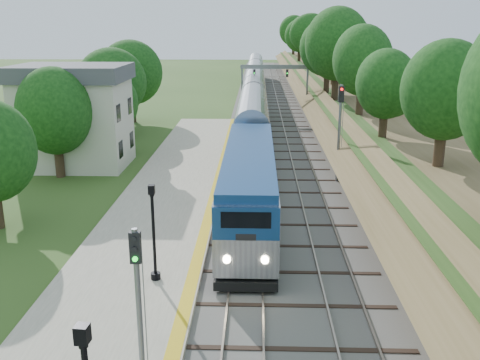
{
  "coord_description": "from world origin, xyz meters",
  "views": [
    {
      "loc": [
        0.42,
        -11.29,
        11.09
      ],
      "look_at": [
        -0.5,
        16.83,
        2.8
      ],
      "focal_mm": 40.0,
      "sensor_mm": 36.0,
      "label": 1
    }
  ],
  "objects_px": {
    "station_building": "(74,115)",
    "lamppost_far": "(154,238)",
    "signal_gantry": "(275,76)",
    "signal_platform": "(138,296)",
    "signal_farside": "(340,123)",
    "train": "(254,99)"
  },
  "relations": [
    {
      "from": "lamppost_far",
      "to": "signal_platform",
      "type": "height_order",
      "value": "signal_platform"
    },
    {
      "from": "train",
      "to": "lamppost_far",
      "type": "xyz_separation_m",
      "value": [
        -3.94,
        -44.89,
        0.15
      ]
    },
    {
      "from": "signal_gantry",
      "to": "station_building",
      "type": "bearing_deg",
      "value": -123.38
    },
    {
      "from": "signal_platform",
      "to": "signal_farside",
      "type": "xyz_separation_m",
      "value": [
        9.1,
        23.78,
        0.68
      ]
    },
    {
      "from": "signal_farside",
      "to": "lamppost_far",
      "type": "bearing_deg",
      "value": -121.91
    },
    {
      "from": "train",
      "to": "signal_farside",
      "type": "relative_size",
      "value": 13.5
    },
    {
      "from": "train",
      "to": "signal_farside",
      "type": "bearing_deg",
      "value": -77.77
    },
    {
      "from": "lamppost_far",
      "to": "signal_farside",
      "type": "xyz_separation_m",
      "value": [
        10.14,
        16.28,
        2.05
      ]
    },
    {
      "from": "signal_platform",
      "to": "train",
      "type": "bearing_deg",
      "value": 86.83
    },
    {
      "from": "station_building",
      "to": "signal_gantry",
      "type": "height_order",
      "value": "station_building"
    },
    {
      "from": "signal_gantry",
      "to": "signal_platform",
      "type": "relative_size",
      "value": 1.57
    },
    {
      "from": "train",
      "to": "lamppost_far",
      "type": "relative_size",
      "value": 21.8
    },
    {
      "from": "station_building",
      "to": "train",
      "type": "height_order",
      "value": "station_building"
    },
    {
      "from": "lamppost_far",
      "to": "signal_platform",
      "type": "distance_m",
      "value": 7.7
    },
    {
      "from": "signal_platform",
      "to": "station_building",
      "type": "bearing_deg",
      "value": 111.74
    },
    {
      "from": "lamppost_far",
      "to": "signal_gantry",
      "type": "bearing_deg",
      "value": 81.95
    },
    {
      "from": "signal_gantry",
      "to": "train",
      "type": "distance_m",
      "value": 3.67
    },
    {
      "from": "station_building",
      "to": "lamppost_far",
      "type": "relative_size",
      "value": 2.01
    },
    {
      "from": "lamppost_far",
      "to": "signal_farside",
      "type": "bearing_deg",
      "value": 58.09
    },
    {
      "from": "station_building",
      "to": "signal_platform",
      "type": "bearing_deg",
      "value": -68.26
    },
    {
      "from": "train",
      "to": "lamppost_far",
      "type": "height_order",
      "value": "lamppost_far"
    },
    {
      "from": "signal_gantry",
      "to": "signal_farside",
      "type": "distance_m",
      "value": 29.28
    }
  ]
}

